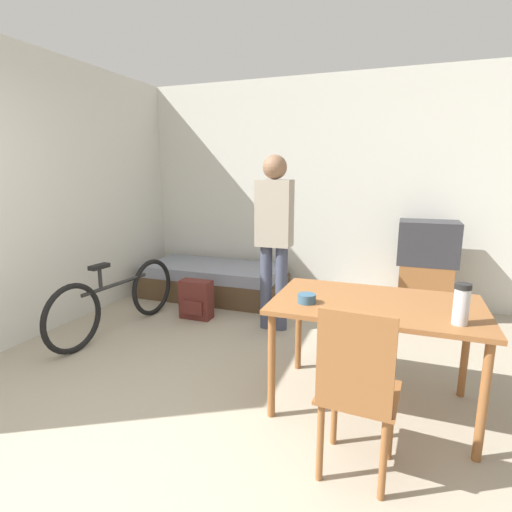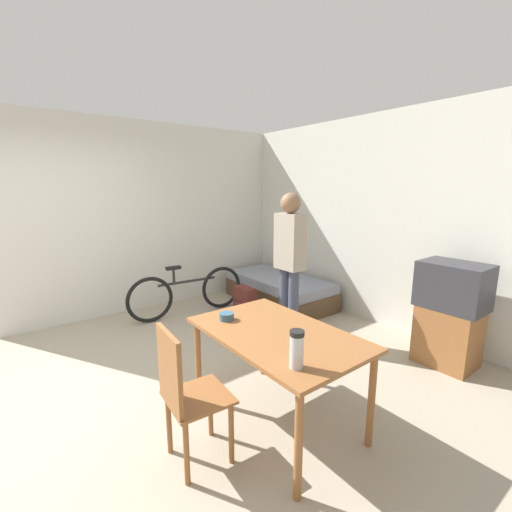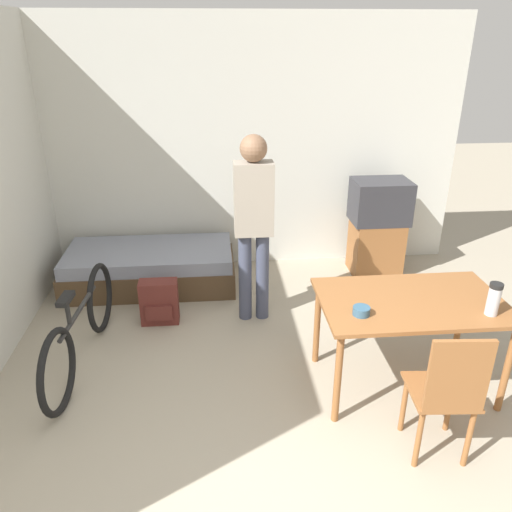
{
  "view_description": "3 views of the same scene",
  "coord_description": "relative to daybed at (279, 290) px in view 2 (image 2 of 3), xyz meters",
  "views": [
    {
      "loc": [
        1.27,
        -1.37,
        1.56
      ],
      "look_at": [
        0.11,
        1.79,
        0.86
      ],
      "focal_mm": 28.0,
      "sensor_mm": 36.0,
      "label": 1
    },
    {
      "loc": [
        2.94,
        -0.35,
        1.79
      ],
      "look_at": [
        -0.03,
        1.92,
        1.03
      ],
      "focal_mm": 24.0,
      "sensor_mm": 36.0,
      "label": 2
    },
    {
      "loc": [
        -0.24,
        -1.8,
        2.48
      ],
      "look_at": [
        0.08,
        1.81,
        0.86
      ],
      "focal_mm": 35.0,
      "sensor_mm": 36.0,
      "label": 3
    }
  ],
  "objects": [
    {
      "name": "ground_plane",
      "position": [
        0.93,
        -3.07,
        -0.2
      ],
      "size": [
        20.0,
        20.0,
        0.0
      ],
      "primitive_type": "plane",
      "color": "#9E937F"
    },
    {
      "name": "wall_back",
      "position": [
        0.93,
        0.54,
        1.15
      ],
      "size": [
        4.98,
        0.06,
        2.7
      ],
      "color": "silver",
      "rests_on": "ground_plane"
    },
    {
      "name": "wall_left",
      "position": [
        -1.09,
        -1.28,
        1.15
      ],
      "size": [
        0.06,
        4.58,
        2.7
      ],
      "color": "silver",
      "rests_on": "ground_plane"
    },
    {
      "name": "daybed",
      "position": [
        0.0,
        0.0,
        0.0
      ],
      "size": [
        1.77,
        0.85,
        0.41
      ],
      "color": "#4C3823",
      "rests_on": "ground_plane"
    },
    {
      "name": "tv",
      "position": [
        2.48,
        0.1,
        0.35
      ],
      "size": [
        0.6,
        0.44,
        1.06
      ],
      "color": "brown",
      "rests_on": "ground_plane"
    },
    {
      "name": "dining_table",
      "position": [
        2.09,
        -1.86,
        0.45
      ],
      "size": [
        1.32,
        0.82,
        0.74
      ],
      "color": "brown",
      "rests_on": "ground_plane"
    },
    {
      "name": "wooden_chair",
      "position": [
        2.05,
        -2.59,
        0.32
      ],
      "size": [
        0.42,
        0.42,
        0.95
      ],
      "color": "brown",
      "rests_on": "ground_plane"
    },
    {
      "name": "bicycle",
      "position": [
        -0.4,
        -1.38,
        0.12
      ],
      "size": [
        0.19,
        1.69,
        0.73
      ],
      "color": "black",
      "rests_on": "ground_plane"
    },
    {
      "name": "person_standing",
      "position": [
        1.04,
        -0.76,
        0.81
      ],
      "size": [
        0.34,
        0.23,
        1.73
      ],
      "color": "#3D4256",
      "rests_on": "ground_plane"
    },
    {
      "name": "thermos_flask",
      "position": [
        2.54,
        -2.1,
        0.66
      ],
      "size": [
        0.09,
        0.09,
        0.23
      ],
      "color": "#B7B7BC",
      "rests_on": "dining_table"
    },
    {
      "name": "mate_bowl",
      "position": [
        1.66,
        -2.03,
        0.56
      ],
      "size": [
        0.12,
        0.12,
        0.06
      ],
      "color": "#335670",
      "rests_on": "dining_table"
    },
    {
      "name": "backpack",
      "position": [
        0.16,
        -0.78,
        0.0
      ],
      "size": [
        0.35,
        0.2,
        0.42
      ],
      "color": "#56231E",
      "rests_on": "ground_plane"
    }
  ]
}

